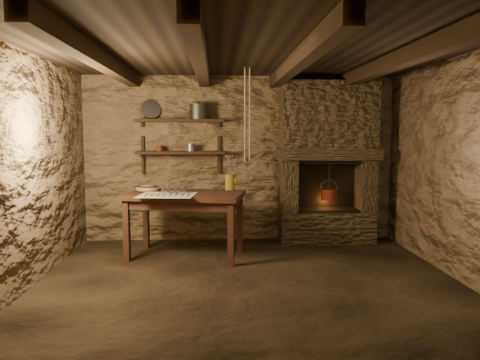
{
  "coord_description": "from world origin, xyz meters",
  "views": [
    {
      "loc": [
        -0.33,
        -4.85,
        1.59
      ],
      "look_at": [
        -0.05,
        0.9,
        1.0
      ],
      "focal_mm": 35.0,
      "sensor_mm": 36.0,
      "label": 1
    }
  ],
  "objects_px": {
    "wooden_bowl": "(148,189)",
    "red_pot": "(329,194)",
    "iron_stockpot": "(199,112)",
    "work_table": "(185,222)",
    "stoneware_jug": "(230,175)"
  },
  "relations": [
    {
      "from": "iron_stockpot",
      "to": "red_pot",
      "type": "relative_size",
      "value": 0.48
    },
    {
      "from": "stoneware_jug",
      "to": "wooden_bowl",
      "type": "bearing_deg",
      "value": -177.79
    },
    {
      "from": "iron_stockpot",
      "to": "stoneware_jug",
      "type": "bearing_deg",
      "value": -49.5
    },
    {
      "from": "stoneware_jug",
      "to": "red_pot",
      "type": "relative_size",
      "value": 0.87
    },
    {
      "from": "work_table",
      "to": "wooden_bowl",
      "type": "distance_m",
      "value": 0.65
    },
    {
      "from": "iron_stockpot",
      "to": "work_table",
      "type": "bearing_deg",
      "value": -101.05
    },
    {
      "from": "work_table",
      "to": "wooden_bowl",
      "type": "relative_size",
      "value": 5.26
    },
    {
      "from": "wooden_bowl",
      "to": "red_pot",
      "type": "distance_m",
      "value": 2.56
    },
    {
      "from": "wooden_bowl",
      "to": "iron_stockpot",
      "type": "xyz_separation_m",
      "value": [
        0.64,
        0.66,
        1.01
      ]
    },
    {
      "from": "stoneware_jug",
      "to": "iron_stockpot",
      "type": "height_order",
      "value": "iron_stockpot"
    },
    {
      "from": "stoneware_jug",
      "to": "wooden_bowl",
      "type": "distance_m",
      "value": 1.09
    },
    {
      "from": "iron_stockpot",
      "to": "red_pot",
      "type": "distance_m",
      "value": 2.19
    },
    {
      "from": "work_table",
      "to": "stoneware_jug",
      "type": "height_order",
      "value": "stoneware_jug"
    },
    {
      "from": "wooden_bowl",
      "to": "red_pot",
      "type": "height_order",
      "value": "red_pot"
    },
    {
      "from": "stoneware_jug",
      "to": "red_pot",
      "type": "bearing_deg",
      "value": 8.72
    }
  ]
}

